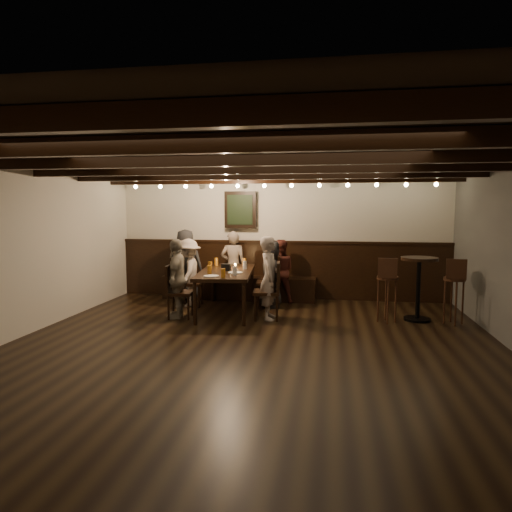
% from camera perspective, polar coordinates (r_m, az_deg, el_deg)
% --- Properties ---
extents(room, '(7.00, 7.00, 7.00)m').
position_cam_1_polar(room, '(7.82, 0.07, 0.80)').
color(room, black).
rests_on(room, ground).
extents(dining_table, '(1.06, 2.00, 0.72)m').
position_cam_1_polar(dining_table, '(7.80, -3.71, -2.25)').
color(dining_table, black).
rests_on(dining_table, floor).
extents(chair_left_near, '(0.44, 0.44, 0.88)m').
position_cam_1_polar(chair_left_near, '(8.42, -8.18, -4.41)').
color(chair_left_near, black).
rests_on(chair_left_near, floor).
extents(chair_left_far, '(0.43, 0.43, 0.87)m').
position_cam_1_polar(chair_left_far, '(7.56, -9.55, -5.65)').
color(chair_left_far, black).
rests_on(chair_left_far, floor).
extents(chair_right_near, '(0.47, 0.47, 0.93)m').
position_cam_1_polar(chair_right_near, '(8.25, 1.68, -4.45)').
color(chair_right_near, black).
rests_on(chair_right_near, floor).
extents(chair_right_far, '(0.46, 0.46, 0.92)m').
position_cam_1_polar(chair_right_far, '(7.37, 1.46, -5.74)').
color(chair_right_far, black).
rests_on(chair_right_far, floor).
extents(person_bench_left, '(0.72, 0.51, 1.38)m').
position_cam_1_polar(person_bench_left, '(8.83, -8.79, -1.16)').
color(person_bench_left, '#28282A').
rests_on(person_bench_left, floor).
extents(person_bench_centre, '(0.52, 0.37, 1.34)m').
position_cam_1_polar(person_bench_centre, '(8.84, -2.87, -1.22)').
color(person_bench_centre, slate).
rests_on(person_bench_centre, floor).
extents(person_bench_right, '(0.62, 0.51, 1.19)m').
position_cam_1_polar(person_bench_right, '(8.64, 2.97, -1.88)').
color(person_bench_right, maroon).
rests_on(person_bench_right, floor).
extents(person_left_near, '(0.54, 0.84, 1.23)m').
position_cam_1_polar(person_left_near, '(8.37, -8.43, -2.06)').
color(person_left_near, '#AFA094').
rests_on(person_left_near, floor).
extents(person_left_far, '(0.39, 0.79, 1.29)m').
position_cam_1_polar(person_left_far, '(7.50, -9.84, -2.79)').
color(person_left_far, gray).
rests_on(person_left_far, floor).
extents(person_right_near, '(0.44, 0.62, 1.20)m').
position_cam_1_polar(person_right_near, '(8.20, 1.90, -2.28)').
color(person_right_near, '#252628').
rests_on(person_right_near, floor).
extents(person_right_far, '(0.37, 0.52, 1.34)m').
position_cam_1_polar(person_right_far, '(7.30, 1.71, -2.76)').
color(person_right_far, '#AC9C92').
rests_on(person_right_far, floor).
extents(pint_a, '(0.07, 0.07, 0.14)m').
position_cam_1_polar(pint_a, '(8.51, -5.00, -0.70)').
color(pint_a, '#BF7219').
rests_on(pint_a, dining_table).
extents(pint_b, '(0.07, 0.07, 0.14)m').
position_cam_1_polar(pint_b, '(8.40, -1.47, -0.76)').
color(pint_b, '#BF7219').
rests_on(pint_b, dining_table).
extents(pint_c, '(0.07, 0.07, 0.14)m').
position_cam_1_polar(pint_c, '(7.93, -5.78, -1.20)').
color(pint_c, '#BF7219').
rests_on(pint_c, dining_table).
extents(pint_d, '(0.07, 0.07, 0.14)m').
position_cam_1_polar(pint_d, '(7.95, -1.39, -1.15)').
color(pint_d, silver).
rests_on(pint_d, dining_table).
extents(pint_e, '(0.07, 0.07, 0.14)m').
position_cam_1_polar(pint_e, '(7.38, -5.85, -1.74)').
color(pint_e, '#BF7219').
rests_on(pint_e, dining_table).
extents(pint_f, '(0.07, 0.07, 0.14)m').
position_cam_1_polar(pint_f, '(7.22, -2.68, -1.88)').
color(pint_f, silver).
rests_on(pint_f, dining_table).
extents(pint_g, '(0.07, 0.07, 0.14)m').
position_cam_1_polar(pint_g, '(6.99, -4.12, -2.15)').
color(pint_g, '#BF7219').
rests_on(pint_g, dining_table).
extents(plate_near, '(0.24, 0.24, 0.01)m').
position_cam_1_polar(plate_near, '(7.13, -5.61, -2.51)').
color(plate_near, white).
rests_on(plate_near, dining_table).
extents(plate_far, '(0.24, 0.24, 0.01)m').
position_cam_1_polar(plate_far, '(7.48, -2.63, -2.09)').
color(plate_far, white).
rests_on(plate_far, dining_table).
extents(condiment_caddy, '(0.15, 0.10, 0.12)m').
position_cam_1_polar(condiment_caddy, '(7.74, -3.76, -1.43)').
color(condiment_caddy, black).
rests_on(condiment_caddy, dining_table).
extents(candle, '(0.05, 0.05, 0.05)m').
position_cam_1_polar(candle, '(8.07, -2.60, -1.37)').
color(candle, beige).
rests_on(candle, dining_table).
extents(high_top_table, '(0.57, 0.57, 1.01)m').
position_cam_1_polar(high_top_table, '(7.65, 19.66, -2.74)').
color(high_top_table, black).
rests_on(high_top_table, floor).
extents(bar_stool_left, '(0.33, 0.35, 1.03)m').
position_cam_1_polar(bar_stool_left, '(7.43, 16.05, -5.10)').
color(bar_stool_left, '#311B0F').
rests_on(bar_stool_left, floor).
extents(bar_stool_right, '(0.32, 0.34, 1.03)m').
position_cam_1_polar(bar_stool_right, '(7.66, 23.48, -5.04)').
color(bar_stool_right, '#311B0F').
rests_on(bar_stool_right, floor).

